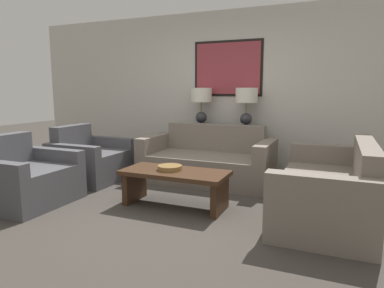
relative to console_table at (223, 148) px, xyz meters
name	(u,v)px	position (x,y,z in m)	size (l,w,h in m)	color
ground_plane	(161,213)	(0.00, -2.19, -0.38)	(20.00, 20.00, 0.00)	#3D3833
back_wall	(228,91)	(0.00, 0.27, 0.95)	(7.76, 0.12, 2.65)	beige
console_table	(223,148)	(0.00, 0.00, 0.00)	(1.32, 0.39, 0.77)	black
table_lamp_left	(201,100)	(-0.39, 0.00, 0.80)	(0.35, 0.35, 0.61)	#333338
table_lamp_right	(246,100)	(0.39, 0.00, 0.80)	(0.35, 0.35, 0.61)	#333338
couch_by_back_wall	(208,162)	(0.00, -0.71, -0.10)	(1.91, 0.93, 0.82)	slate
couch_by_side	(329,191)	(1.71, -1.57, -0.10)	(0.93, 1.91, 0.82)	slate
coffee_table	(175,180)	(0.05, -1.94, -0.07)	(1.23, 0.56, 0.43)	#3D2616
decorative_bowl	(170,168)	(-0.02, -1.93, 0.07)	(0.28, 0.28, 0.05)	olive
armchair_near_back_wall	(90,161)	(-1.65, -1.35, -0.10)	(0.92, 0.99, 0.81)	#4C4C51
armchair_near_camera	(26,180)	(-1.65, -2.52, -0.10)	(0.92, 0.99, 0.81)	#4C4C51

